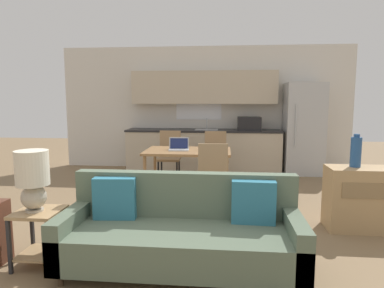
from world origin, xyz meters
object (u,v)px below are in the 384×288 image
(credenza, at_px, (370,199))
(side_table, at_px, (39,229))
(dining_chair_far_right, at_px, (216,155))
(laptop, at_px, (179,147))
(dining_chair_near_right, at_px, (213,173))
(dining_table, at_px, (188,154))
(refrigerator, at_px, (303,129))
(vase, at_px, (356,152))
(couch, at_px, (182,233))
(dining_chair_far_left, at_px, (169,154))
(table_lamp, at_px, (33,177))

(credenza, bearing_deg, side_table, -160.50)
(dining_chair_far_right, relative_size, laptop, 2.80)
(dining_chair_near_right, relative_size, laptop, 2.80)
(dining_table, distance_m, side_table, 2.79)
(refrigerator, distance_m, dining_table, 2.89)
(dining_table, xyz_separation_m, vase, (2.13, -1.29, 0.27))
(couch, bearing_deg, credenza, 28.20)
(dining_chair_near_right, height_order, laptop, dining_chair_near_right)
(dining_chair_far_left, bearing_deg, dining_table, -63.01)
(laptop, bearing_deg, dining_table, -7.97)
(table_lamp, xyz_separation_m, vase, (3.27, 1.26, 0.09))
(dining_table, bearing_deg, dining_chair_far_left, 117.77)
(table_lamp, bearing_deg, laptop, 68.87)
(dining_chair_far_right, bearing_deg, dining_table, -124.01)
(couch, xyz_separation_m, laptop, (-0.36, 2.47, 0.45))
(couch, xyz_separation_m, vase, (1.92, 1.17, 0.60))
(refrigerator, distance_m, credenza, 3.21)
(side_table, bearing_deg, dining_chair_far_left, 78.75)
(couch, xyz_separation_m, credenza, (2.11, 1.13, 0.05))
(couch, height_order, vase, vase)
(side_table, distance_m, credenza, 3.64)
(table_lamp, distance_m, vase, 3.51)
(refrigerator, relative_size, dining_chair_far_left, 1.96)
(credenza, relative_size, vase, 2.57)
(dining_table, bearing_deg, dining_chair_near_right, -60.74)
(couch, height_order, credenza, couch)
(credenza, relative_size, laptop, 2.94)
(dining_chair_far_left, bearing_deg, credenza, -38.95)
(couch, distance_m, vase, 2.33)
(refrigerator, relative_size, side_table, 3.56)
(dining_table, xyz_separation_m, credenza, (2.32, -1.33, -0.29))
(dining_table, xyz_separation_m, dining_chair_far_left, (-0.44, 0.83, -0.14))
(couch, height_order, dining_chair_far_right, dining_chair_far_right)
(vase, bearing_deg, couch, -148.72)
(dining_table, xyz_separation_m, couch, (0.21, -2.46, -0.33))
(dining_chair_near_right, relative_size, dining_chair_far_left, 1.00)
(credenza, bearing_deg, dining_chair_far_right, 131.52)
(dining_table, bearing_deg, dining_chair_far_right, 61.64)
(dining_table, height_order, vase, vase)
(refrigerator, xyz_separation_m, dining_chair_far_left, (-2.65, -1.00, -0.41))
(dining_table, distance_m, vase, 2.51)
(credenza, bearing_deg, dining_chair_far_left, 141.83)
(side_table, xyz_separation_m, dining_chair_far_right, (1.54, 3.34, 0.18))
(laptop, bearing_deg, dining_chair_far_right, 48.65)
(refrigerator, height_order, table_lamp, refrigerator)
(couch, relative_size, dining_chair_far_left, 2.23)
(dining_table, bearing_deg, vase, -31.23)
(side_table, bearing_deg, table_lamp, -156.15)
(couch, relative_size, dining_chair_far_right, 2.23)
(dining_chair_far_left, height_order, laptop, dining_chair_far_left)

